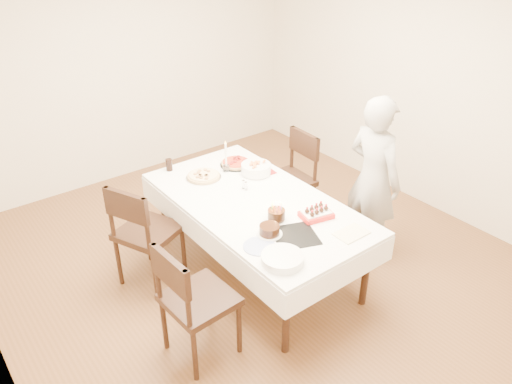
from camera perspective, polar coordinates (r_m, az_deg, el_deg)
floor at (r=4.88m, az=0.03°, el=-8.08°), size 5.00×5.00×0.00m
wall_back at (r=6.25m, az=-14.53°, el=13.60°), size 4.50×0.04×2.70m
wall_right at (r=5.76m, az=18.43°, el=11.69°), size 0.04×5.00×2.70m
dining_table at (r=4.59m, az=-0.00°, el=-5.06°), size 1.35×2.24×0.75m
chair_right_savory at (r=5.22m, az=3.53°, el=1.25°), size 0.54×0.54×1.02m
chair_left_savory at (r=4.50m, az=-12.20°, el=-4.43°), size 0.69×0.69×1.03m
chair_left_dessert at (r=3.75m, az=-6.47°, el=-12.11°), size 0.55×0.55×1.01m
person at (r=4.74m, az=13.25°, el=1.42°), size 0.40×0.60×1.62m
pizza_white at (r=4.77m, az=-6.01°, el=1.82°), size 0.43×0.43×0.04m
pizza_pepperoni at (r=5.00m, az=-2.32°, el=3.32°), size 0.40×0.40×0.04m
red_placemat at (r=4.88m, az=0.59°, el=2.36°), size 0.25×0.25×0.01m
pasta_bowl at (r=4.82m, az=0.00°, el=2.70°), size 0.36×0.36×0.09m
taper_candle at (r=4.83m, az=-3.46°, el=4.12°), size 0.08×0.08×0.32m
shaker_pair at (r=4.54m, az=-1.15°, el=0.70°), size 0.07×0.07×0.08m
cola_glass at (r=4.95m, az=-9.91°, el=3.07°), size 0.08×0.08×0.12m
layer_cake at (r=3.93m, az=1.55°, el=-4.38°), size 0.24×0.24×0.09m
cake_board at (r=3.95m, az=4.47°, el=-5.04°), size 0.44×0.44×0.01m
birthday_cake at (r=4.09m, az=2.35°, el=-2.17°), size 0.19×0.19×0.15m
strawberry_box at (r=4.17m, az=6.90°, el=-2.50°), size 0.29×0.23×0.07m
box_lid at (r=4.03m, az=10.84°, el=-4.73°), size 0.27×0.18×0.02m
plate_stack at (r=3.65m, az=3.02°, el=-7.62°), size 0.34×0.34×0.06m
china_plate at (r=3.82m, az=0.37°, el=-6.21°), size 0.30×0.30×0.01m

